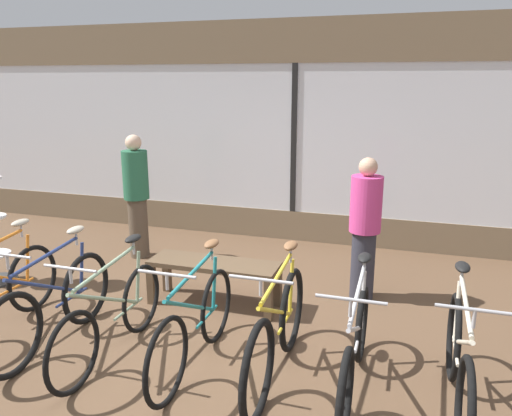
{
  "coord_description": "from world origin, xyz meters",
  "views": [
    {
      "loc": [
        1.65,
        -3.65,
        2.37
      ],
      "look_at": [
        0.0,
        1.6,
        0.95
      ],
      "focal_mm": 35.0,
      "sensor_mm": 36.0,
      "label": 1
    }
  ],
  "objects": [
    {
      "name": "bicycle_right",
      "position": [
        1.35,
        -0.16,
        0.37
      ],
      "size": [
        0.46,
        1.73,
        1.01
      ],
      "color": "black",
      "rests_on": "ground_plane"
    },
    {
      "name": "display_bench",
      "position": [
        -0.28,
        0.98,
        0.4
      ],
      "size": [
        1.4,
        0.44,
        0.49
      ],
      "color": "brown",
      "rests_on": "ground_plane"
    },
    {
      "name": "bicycle_left",
      "position": [
        -1.34,
        -0.25,
        0.39
      ],
      "size": [
        0.46,
        1.71,
        1.04
      ],
      "color": "black",
      "rests_on": "ground_plane"
    },
    {
      "name": "bicycle_center_right",
      "position": [
        0.73,
        -0.14,
        0.4
      ],
      "size": [
        0.46,
        1.76,
        1.05
      ],
      "color": "black",
      "rests_on": "ground_plane"
    },
    {
      "name": "shop_back_wall",
      "position": [
        0.0,
        3.46,
        1.64
      ],
      "size": [
        12.0,
        0.08,
        3.2
      ],
      "color": "#7A664C",
      "rests_on": "ground_plane"
    },
    {
      "name": "bicycle_center",
      "position": [
        0.03,
        -0.19,
        0.39
      ],
      "size": [
        0.46,
        1.67,
        1.02
      ],
      "color": "black",
      "rests_on": "ground_plane"
    },
    {
      "name": "customer_near_rack",
      "position": [
        -1.84,
        2.1,
        0.88
      ],
      "size": [
        0.46,
        0.46,
        1.68
      ],
      "color": "brown",
      "rests_on": "ground_plane"
    },
    {
      "name": "bicycle_far_right",
      "position": [
        2.09,
        -0.18,
        0.39
      ],
      "size": [
        0.46,
        1.7,
        1.04
      ],
      "color": "black",
      "rests_on": "ground_plane"
    },
    {
      "name": "customer_by_window",
      "position": [
        1.22,
        1.65,
        0.83
      ],
      "size": [
        0.48,
        0.48,
        1.58
      ],
      "color": "#2D2D38",
      "rests_on": "ground_plane"
    },
    {
      "name": "ground_plane",
      "position": [
        0.0,
        0.0,
        0.0
      ],
      "size": [
        24.0,
        24.0,
        0.0
      ],
      "primitive_type": "plane",
      "color": "brown"
    },
    {
      "name": "bicycle_center_left",
      "position": [
        -0.73,
        -0.26,
        0.38
      ],
      "size": [
        0.46,
        1.69,
        1.01
      ],
      "color": "black",
      "rests_on": "ground_plane"
    }
  ]
}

